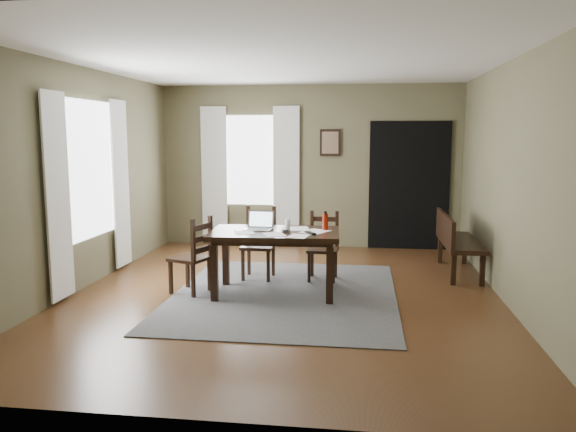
# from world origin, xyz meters

# --- Properties ---
(ground) EXTENTS (5.00, 6.00, 0.01)m
(ground) POSITION_xyz_m (0.00, 0.00, -0.01)
(ground) COLOR #492C16
(room_shell) EXTENTS (5.02, 6.02, 2.71)m
(room_shell) POSITION_xyz_m (0.00, 0.00, 1.80)
(room_shell) COLOR brown
(room_shell) RESTS_ON ground
(rug) EXTENTS (2.60, 3.20, 0.01)m
(rug) POSITION_xyz_m (0.00, 0.00, 0.01)
(rug) COLOR #404040
(rug) RESTS_ON ground
(dining_table) EXTENTS (1.55, 0.98, 0.75)m
(dining_table) POSITION_xyz_m (-0.12, 0.01, 0.67)
(dining_table) COLOR black
(dining_table) RESTS_ON rug
(chair_end) EXTENTS (0.51, 0.51, 0.92)m
(chair_end) POSITION_xyz_m (-1.08, -0.09, 0.45)
(chair_end) COLOR black
(chair_end) RESTS_ON rug
(chair_back_left) EXTENTS (0.43, 0.43, 0.94)m
(chair_back_left) POSITION_xyz_m (-0.44, 0.74, 0.46)
(chair_back_left) COLOR black
(chair_back_left) RESTS_ON rug
(chair_back_right) EXTENTS (0.40, 0.40, 0.88)m
(chair_back_right) POSITION_xyz_m (0.40, 0.77, 0.43)
(chair_back_right) COLOR black
(chair_back_right) RESTS_ON rug
(bench) EXTENTS (0.46, 1.44, 0.81)m
(bench) POSITION_xyz_m (2.15, 1.34, 0.49)
(bench) COLOR black
(bench) RESTS_ON ground
(laptop) EXTENTS (0.34, 0.28, 0.22)m
(laptop) POSITION_xyz_m (-0.32, 0.11, 0.82)
(laptop) COLOR #B7B7BC
(laptop) RESTS_ON dining_table
(computer_mouse) EXTENTS (0.09, 0.11, 0.03)m
(computer_mouse) POSITION_xyz_m (0.01, -0.04, 0.78)
(computer_mouse) COLOR #3F3F42
(computer_mouse) RESTS_ON dining_table
(tv_remote) EXTENTS (0.15, 0.19, 0.02)m
(tv_remote) POSITION_xyz_m (0.31, -0.12, 0.77)
(tv_remote) COLOR black
(tv_remote) RESTS_ON dining_table
(drinking_glass) EXTENTS (0.08, 0.08, 0.14)m
(drinking_glass) POSITION_xyz_m (0.03, 0.06, 0.83)
(drinking_glass) COLOR silver
(drinking_glass) RESTS_ON dining_table
(water_bottle) EXTENTS (0.08, 0.08, 0.22)m
(water_bottle) POSITION_xyz_m (0.46, 0.15, 0.86)
(water_bottle) COLOR #A91F0D
(water_bottle) RESTS_ON dining_table
(paper_a) EXTENTS (0.30, 0.34, 0.00)m
(paper_a) POSITION_xyz_m (-0.45, -0.14, 0.76)
(paper_a) COLOR white
(paper_a) RESTS_ON dining_table
(paper_b) EXTENTS (0.25, 0.31, 0.00)m
(paper_b) POSITION_xyz_m (0.19, -0.30, 0.76)
(paper_b) COLOR white
(paper_b) RESTS_ON dining_table
(paper_c) EXTENTS (0.30, 0.35, 0.00)m
(paper_c) POSITION_xyz_m (0.15, 0.20, 0.76)
(paper_c) COLOR white
(paper_c) RESTS_ON dining_table
(paper_d) EXTENTS (0.39, 0.42, 0.00)m
(paper_d) POSITION_xyz_m (0.35, 0.03, 0.76)
(paper_d) COLOR white
(paper_d) RESTS_ON dining_table
(paper_e) EXTENTS (0.31, 0.35, 0.00)m
(paper_e) POSITION_xyz_m (-0.09, -0.23, 0.76)
(paper_e) COLOR white
(paper_e) RESTS_ON dining_table
(window_left) EXTENTS (0.01, 1.30, 1.70)m
(window_left) POSITION_xyz_m (-2.47, 0.20, 1.45)
(window_left) COLOR white
(window_left) RESTS_ON ground
(window_back) EXTENTS (1.00, 0.01, 1.50)m
(window_back) POSITION_xyz_m (-1.00, 2.97, 1.45)
(window_back) COLOR white
(window_back) RESTS_ON ground
(curtain_left_near) EXTENTS (0.03, 0.48, 2.30)m
(curtain_left_near) POSITION_xyz_m (-2.44, -0.62, 1.20)
(curtain_left_near) COLOR silver
(curtain_left_near) RESTS_ON ground
(curtain_left_far) EXTENTS (0.03, 0.48, 2.30)m
(curtain_left_far) POSITION_xyz_m (-2.44, 1.02, 1.20)
(curtain_left_far) COLOR silver
(curtain_left_far) RESTS_ON ground
(curtain_back_left) EXTENTS (0.44, 0.03, 2.30)m
(curtain_back_left) POSITION_xyz_m (-1.62, 2.94, 1.20)
(curtain_back_left) COLOR silver
(curtain_back_left) RESTS_ON ground
(curtain_back_right) EXTENTS (0.44, 0.03, 2.30)m
(curtain_back_right) POSITION_xyz_m (-0.38, 2.94, 1.20)
(curtain_back_right) COLOR silver
(curtain_back_right) RESTS_ON ground
(framed_picture) EXTENTS (0.34, 0.03, 0.44)m
(framed_picture) POSITION_xyz_m (0.35, 2.97, 1.75)
(framed_picture) COLOR black
(framed_picture) RESTS_ON ground
(doorway_back) EXTENTS (1.30, 0.03, 2.10)m
(doorway_back) POSITION_xyz_m (1.65, 2.97, 1.05)
(doorway_back) COLOR black
(doorway_back) RESTS_ON ground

